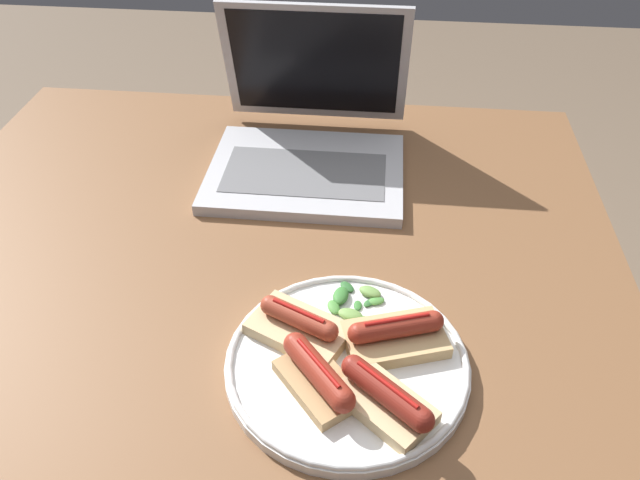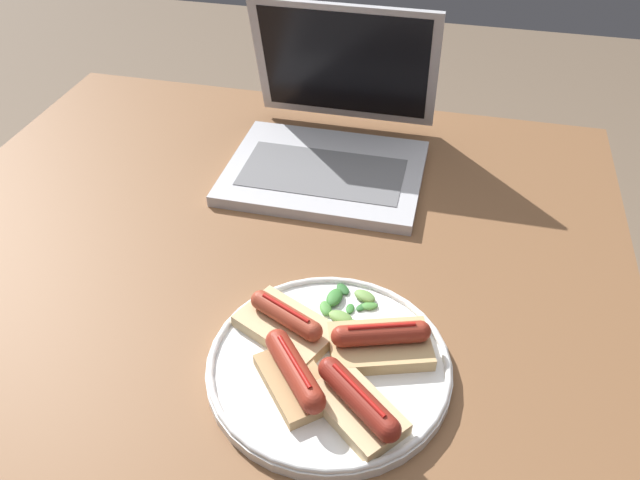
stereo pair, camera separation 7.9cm
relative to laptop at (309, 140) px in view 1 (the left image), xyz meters
The scene contains 8 objects.
desk 0.26m from the laptop, 103.26° to the right, with size 1.02×0.90×0.77m.
laptop is the anchor object (origin of this frame).
plate 0.43m from the laptop, 77.57° to the right, with size 0.27×0.27×0.02m.
sausage_toast_left 0.39m from the laptop, 84.97° to the right, with size 0.13×0.11×0.04m.
sausage_toast_middle 0.46m from the laptop, 82.06° to the right, with size 0.11×0.11×0.04m.
sausage_toast_right 0.42m from the laptop, 69.66° to the right, with size 0.13×0.10×0.04m.
sausage_toast_extra 0.50m from the laptop, 74.23° to the right, with size 0.12×0.11×0.04m.
salad_pile 0.35m from the laptop, 74.32° to the right, with size 0.07×0.08×0.01m.
Camera 1 is at (0.16, -0.65, 1.33)m, focal length 35.00 mm.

